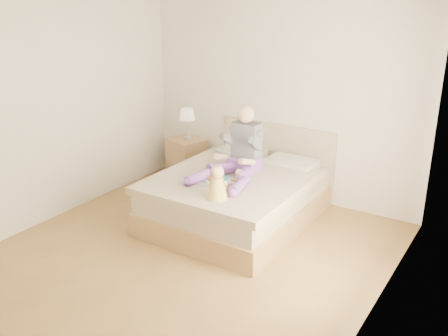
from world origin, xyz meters
The scene contains 7 objects.
room centered at (0.08, 0.01, 1.51)m, with size 4.02×4.22×2.71m.
bed centered at (0.00, 1.08, 0.32)m, with size 1.70×2.18×1.00m.
nightstand centered at (-1.42, 1.88, 0.30)m, with size 0.60×0.57×0.61m.
lamp centered at (-1.39, 1.89, 0.97)m, with size 0.23×0.23×0.47m.
adult centered at (0.01, 1.05, 0.86)m, with size 0.71×1.01×0.84m.
tray centered at (0.01, 0.69, 0.64)m, with size 0.50×0.40×0.14m.
baby centered at (0.20, 0.29, 0.76)m, with size 0.27×0.33×0.37m.
Camera 1 is at (2.93, -3.85, 2.75)m, focal length 40.00 mm.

